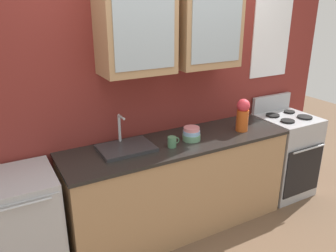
% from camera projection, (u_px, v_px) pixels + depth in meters
% --- Properties ---
extents(ground_plane, '(10.00, 10.00, 0.00)m').
position_uv_depth(ground_plane, '(178.00, 225.00, 3.32)').
color(ground_plane, brown).
extents(back_wall_unit, '(3.90, 0.44, 2.54)m').
position_uv_depth(back_wall_unit, '(163.00, 74.00, 3.06)').
color(back_wall_unit, maroon).
rests_on(back_wall_unit, ground_plane).
extents(counter, '(2.09, 0.60, 0.89)m').
position_uv_depth(counter, '(178.00, 185.00, 3.16)').
color(counter, '#A87F56').
rests_on(counter, ground_plane).
extents(stove_range, '(0.56, 0.60, 1.07)m').
position_uv_depth(stove_range, '(284.00, 154.00, 3.78)').
color(stove_range, '#ADAFB5').
rests_on(stove_range, ground_plane).
extents(sink_faucet, '(0.45, 0.33, 0.28)m').
position_uv_depth(sink_faucet, '(126.00, 147.00, 2.83)').
color(sink_faucet, '#2D2D30').
rests_on(sink_faucet, counter).
extents(bowl_stack, '(0.16, 0.16, 0.12)m').
position_uv_depth(bowl_stack, '(191.00, 134.00, 3.02)').
color(bowl_stack, '#669972').
rests_on(bowl_stack, counter).
extents(vase, '(0.12, 0.12, 0.31)m').
position_uv_depth(vase, '(243.00, 114.00, 3.20)').
color(vase, '#BF4C19').
rests_on(vase, counter).
extents(cup_near_sink, '(0.11, 0.07, 0.09)m').
position_uv_depth(cup_near_sink, '(172.00, 142.00, 2.88)').
color(cup_near_sink, '#4C7F59').
rests_on(cup_near_sink, counter).
extents(dishwasher, '(0.60, 0.58, 0.89)m').
position_uv_depth(dishwasher, '(19.00, 232.00, 2.53)').
color(dishwasher, '#ADAFB5').
rests_on(dishwasher, ground_plane).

